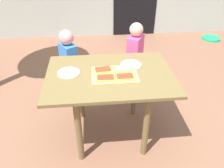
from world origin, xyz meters
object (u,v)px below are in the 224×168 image
at_px(pizza_slice_near_right, 125,77).
at_px(pizza_slice_far_right, 124,69).
at_px(child_left, 69,60).
at_px(garden_hose_coil, 211,38).
at_px(pizza_slice_near_left, 106,78).
at_px(cutting_board, 115,75).
at_px(pizza_slice_far_left, 103,70).
at_px(plate_white_right, 131,65).
at_px(plate_white_left, 69,73).
at_px(child_right, 135,59).
at_px(dining_table, 110,84).

relative_size(pizza_slice_near_right, pizza_slice_far_right, 0.97).
bearing_deg(pizza_slice_near_right, child_left, 124.64).
distance_m(pizza_slice_far_right, garden_hose_coil, 3.39).
bearing_deg(pizza_slice_near_left, pizza_slice_near_right, 0.97).
xyz_separation_m(cutting_board, pizza_slice_near_right, (0.09, -0.07, 0.01)).
relative_size(pizza_slice_near_right, garden_hose_coil, 0.45).
height_order(pizza_slice_far_left, child_left, child_left).
bearing_deg(plate_white_right, pizza_slice_far_right, -130.72).
distance_m(plate_white_left, plate_white_right, 0.62).
distance_m(pizza_slice_near_left, garden_hose_coil, 3.61).
bearing_deg(child_left, pizza_slice_far_left, -60.75).
xyz_separation_m(cutting_board, plate_white_right, (0.18, 0.17, -0.00)).
bearing_deg(child_right, dining_table, -119.76).
bearing_deg(child_left, plate_white_left, -84.62).
relative_size(pizza_slice_far_right, plate_white_right, 0.82).
height_order(pizza_slice_near_right, child_left, child_left).
height_order(cutting_board, pizza_slice_far_left, pizza_slice_far_left).
bearing_deg(dining_table, child_left, 121.17).
bearing_deg(dining_table, plate_white_left, 172.88).
bearing_deg(pizza_slice_far_left, cutting_board, -36.46).
bearing_deg(pizza_slice_near_right, dining_table, 143.77).
relative_size(pizza_slice_far_right, child_right, 0.16).
xyz_separation_m(pizza_slice_near_left, plate_white_left, (-0.34, 0.15, -0.02)).
bearing_deg(pizza_slice_near_right, garden_hose_coil, 49.02).
relative_size(pizza_slice_near_left, child_right, 0.16).
bearing_deg(child_right, child_left, 172.09).
height_order(cutting_board, garden_hose_coil, cutting_board).
bearing_deg(cutting_board, plate_white_right, 43.63).
relative_size(child_left, garden_hose_coil, 2.59).
relative_size(pizza_slice_near_left, pizza_slice_far_right, 0.99).
relative_size(pizza_slice_near_left, pizza_slice_near_right, 1.02).
height_order(cutting_board, pizza_slice_far_right, pizza_slice_far_right).
bearing_deg(plate_white_right, child_right, 74.43).
bearing_deg(child_left, garden_hose_coil, 31.63).
distance_m(cutting_board, child_right, 0.76).
bearing_deg(plate_white_left, pizza_slice_near_right, -15.53).
distance_m(plate_white_left, child_right, 0.97).
bearing_deg(plate_white_right, pizza_slice_far_left, -160.98).
xyz_separation_m(plate_white_left, garden_hose_coil, (2.75, 2.43, -0.76)).
xyz_separation_m(plate_white_right, child_right, (0.14, 0.49, -0.19)).
relative_size(pizza_slice_far_right, garden_hose_coil, 0.47).
height_order(pizza_slice_near_right, garden_hose_coil, pizza_slice_near_right).
distance_m(pizza_slice_near_right, child_left, 1.05).
bearing_deg(pizza_slice_far_right, dining_table, -162.63).
height_order(plate_white_left, child_left, child_left).
bearing_deg(child_left, cutting_board, -57.46).
bearing_deg(plate_white_left, cutting_board, -10.13).
bearing_deg(child_left, pizza_slice_near_left, -64.40).
distance_m(dining_table, garden_hose_coil, 3.48).
relative_size(dining_table, pizza_slice_near_right, 7.23).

